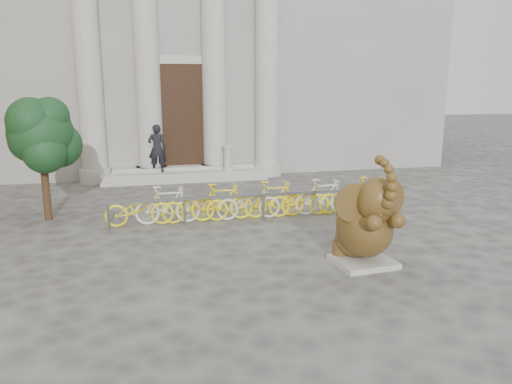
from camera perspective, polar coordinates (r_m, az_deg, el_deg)
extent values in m
plane|color=#474442|center=(9.68, -2.99, -9.23)|extent=(80.00, 80.00, 0.00)
cube|color=gray|center=(24.03, -9.78, 18.15)|extent=(22.00, 10.00, 12.00)
cube|color=black|center=(18.88, -8.42, 8.51)|extent=(2.40, 0.16, 4.00)
cylinder|color=#A8A59E|center=(18.73, -18.62, 13.18)|extent=(0.90, 0.90, 8.00)
cylinder|color=#A8A59E|center=(18.66, -12.33, 13.54)|extent=(0.90, 0.90, 8.00)
cylinder|color=#A8A59E|center=(18.86, -4.81, 13.77)|extent=(0.90, 0.90, 8.00)
cylinder|color=#A8A59E|center=(19.25, 1.26, 13.78)|extent=(0.90, 0.90, 8.00)
cube|color=#A8A59E|center=(18.63, -8.07, 1.89)|extent=(6.00, 1.20, 0.36)
cube|color=#A8A59E|center=(10.31, 12.14, -7.78)|extent=(1.22, 1.12, 0.11)
ellipsoid|color=black|center=(10.38, 11.54, -5.30)|extent=(1.03, 0.99, 0.72)
ellipsoid|color=black|center=(10.10, 12.26, -3.96)|extent=(1.21, 1.45, 1.17)
cylinder|color=black|center=(10.42, 9.63, -6.27)|extent=(0.37, 0.37, 0.29)
cylinder|color=black|center=(10.71, 12.52, -5.87)|extent=(0.37, 0.37, 0.29)
cylinder|color=black|center=(9.55, 12.42, -3.53)|extent=(0.34, 0.70, 0.45)
cylinder|color=black|center=(9.81, 14.91, -3.24)|extent=(0.34, 0.70, 0.45)
ellipsoid|color=black|center=(9.61, 13.66, -0.99)|extent=(0.83, 0.79, 0.90)
cylinder|color=black|center=(9.54, 11.27, -1.26)|extent=(0.76, 0.22, 0.77)
cylinder|color=black|center=(9.94, 15.11, -0.90)|extent=(0.72, 0.36, 0.77)
cone|color=beige|center=(9.40, 13.64, -2.43)|extent=(0.16, 0.27, 0.12)
cone|color=beige|center=(9.55, 15.01, -2.28)|extent=(0.12, 0.27, 0.12)
cube|color=slate|center=(12.99, 0.88, -0.30)|extent=(8.25, 0.06, 0.06)
cylinder|color=slate|center=(12.74, -16.55, -2.70)|extent=(0.06, 0.06, 0.70)
cylinder|color=slate|center=(12.75, -8.17, -2.29)|extent=(0.06, 0.06, 0.70)
cylinder|color=slate|center=(13.07, 0.88, -1.79)|extent=(0.06, 0.06, 0.70)
cylinder|color=slate|center=(13.70, 9.29, -1.29)|extent=(0.06, 0.06, 0.70)
cylinder|color=slate|center=(14.50, 16.12, -0.86)|extent=(0.06, 0.06, 0.70)
imported|color=yellow|center=(12.91, -13.20, -1.62)|extent=(1.70, 0.50, 1.00)
imported|color=silver|center=(12.93, -10.08, -1.46)|extent=(1.66, 0.47, 1.00)
imported|color=yellow|center=(12.98, -6.97, -1.31)|extent=(1.70, 0.50, 1.00)
imported|color=yellow|center=(13.07, -3.89, -1.15)|extent=(1.66, 0.47, 1.00)
imported|color=silver|center=(13.19, -0.87, -0.98)|extent=(1.70, 0.50, 1.00)
imported|color=yellow|center=(13.35, 2.09, -0.82)|extent=(1.66, 0.47, 1.00)
imported|color=yellow|center=(13.55, 4.97, -0.67)|extent=(1.70, 0.50, 1.00)
imported|color=silver|center=(13.78, 7.76, -0.51)|extent=(1.66, 0.47, 1.00)
imported|color=yellow|center=(14.04, 10.46, -0.36)|extent=(1.70, 0.50, 1.00)
imported|color=yellow|center=(14.33, 13.05, -0.22)|extent=(1.66, 0.47, 1.00)
cylinder|color=#332114|center=(14.10, -22.93, 0.89)|extent=(0.20, 0.20, 1.96)
sphere|color=black|center=(13.92, -23.38, 6.16)|extent=(1.63, 1.63, 1.63)
sphere|color=black|center=(14.11, -21.60, 5.04)|extent=(1.20, 1.20, 1.20)
sphere|color=black|center=(14.27, -24.41, 5.32)|extent=(1.09, 1.09, 1.09)
sphere|color=black|center=(13.63, -23.01, 4.23)|extent=(1.09, 1.09, 1.09)
sphere|color=black|center=(13.71, -24.33, 7.36)|extent=(1.20, 1.20, 1.20)
sphere|color=black|center=(13.73, -22.50, 7.99)|extent=(0.98, 0.98, 0.98)
imported|color=black|center=(18.32, -11.25, 4.91)|extent=(0.67, 0.48, 1.73)
cylinder|color=#A8A59E|center=(18.49, -3.26, 2.66)|extent=(0.38, 0.38, 0.11)
cylinder|color=#A8A59E|center=(18.43, -3.28, 3.80)|extent=(0.27, 0.27, 0.86)
cylinder|color=#A8A59E|center=(18.37, -3.29, 5.20)|extent=(0.38, 0.38, 0.10)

